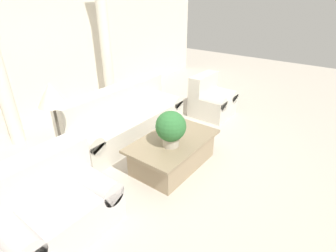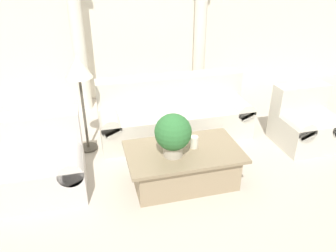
% 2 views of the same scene
% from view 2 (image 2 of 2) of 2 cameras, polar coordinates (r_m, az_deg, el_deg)
% --- Properties ---
extents(ground_plane, '(16.00, 16.00, 0.00)m').
position_cam_2_polar(ground_plane, '(4.38, -0.41, -7.15)').
color(ground_plane, '#BCB2A3').
extents(wall_back, '(10.00, 0.06, 3.20)m').
position_cam_2_polar(wall_back, '(6.30, -6.80, 19.22)').
color(wall_back, silver).
rests_on(wall_back, ground_plane).
extents(sofa_long, '(2.26, 0.85, 0.88)m').
position_cam_2_polar(sofa_long, '(5.03, 1.02, 2.22)').
color(sofa_long, beige).
rests_on(sofa_long, ground_plane).
extents(loveseat, '(1.19, 0.85, 0.88)m').
position_cam_2_polar(loveseat, '(4.14, -22.76, -6.06)').
color(loveseat, silver).
rests_on(loveseat, ground_plane).
extents(coffee_table, '(1.37, 0.82, 0.44)m').
position_cam_2_polar(coffee_table, '(4.02, 2.68, -6.86)').
color(coffee_table, '#998466').
rests_on(coffee_table, ground_plane).
extents(potted_plant, '(0.42, 0.42, 0.51)m').
position_cam_2_polar(potted_plant, '(3.66, 0.89, -1.32)').
color(potted_plant, '#B2A893').
rests_on(potted_plant, coffee_table).
extents(pillar_candle, '(0.10, 0.10, 0.15)m').
position_cam_2_polar(pillar_candle, '(3.93, 4.57, -2.80)').
color(pillar_candle, silver).
rests_on(pillar_candle, coffee_table).
extents(floor_lamp, '(0.36, 0.36, 1.38)m').
position_cam_2_polar(floor_lamp, '(4.45, -15.28, 8.89)').
color(floor_lamp, '#4C473D').
rests_on(floor_lamp, ground_plane).
extents(column_left, '(0.31, 0.31, 2.52)m').
position_cam_2_polar(column_left, '(5.86, -15.43, 14.73)').
color(column_left, silver).
rests_on(column_left, ground_plane).
extents(column_right, '(0.31, 0.31, 2.52)m').
position_cam_2_polar(column_right, '(6.22, 5.64, 16.26)').
color(column_right, silver).
rests_on(column_right, ground_plane).
extents(armchair, '(0.80, 0.76, 0.84)m').
position_cam_2_polar(armchair, '(5.17, 22.75, 0.63)').
color(armchair, beige).
rests_on(armchair, ground_plane).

